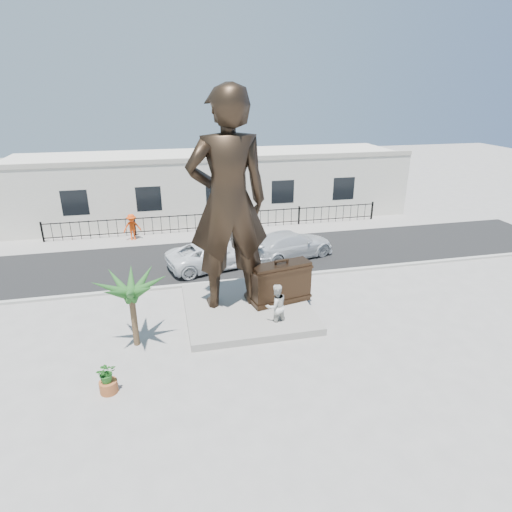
{
  "coord_description": "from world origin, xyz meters",
  "views": [
    {
      "loc": [
        -3.71,
        -14.35,
        8.97
      ],
      "look_at": [
        0.0,
        2.0,
        2.3
      ],
      "focal_mm": 30.0,
      "sensor_mm": 36.0,
      "label": 1
    }
  ],
  "objects_px": {
    "tourist": "(276,306)",
    "suitcase": "(281,283)",
    "car_white": "(214,255)",
    "statue": "(228,203)"
  },
  "relations": [
    {
      "from": "statue",
      "to": "car_white",
      "type": "bearing_deg",
      "value": -91.13
    },
    {
      "from": "car_white",
      "to": "suitcase",
      "type": "bearing_deg",
      "value": -170.61
    },
    {
      "from": "tourist",
      "to": "statue",
      "type": "bearing_deg",
      "value": -64.71
    },
    {
      "from": "statue",
      "to": "suitcase",
      "type": "distance_m",
      "value": 4.14
    },
    {
      "from": "statue",
      "to": "tourist",
      "type": "bearing_deg",
      "value": 126.94
    },
    {
      "from": "tourist",
      "to": "suitcase",
      "type": "bearing_deg",
      "value": -126.35
    },
    {
      "from": "suitcase",
      "to": "tourist",
      "type": "bearing_deg",
      "value": -124.46
    },
    {
      "from": "statue",
      "to": "car_white",
      "type": "xyz_separation_m",
      "value": [
        -0.07,
        4.72,
        -4.01
      ]
    },
    {
      "from": "tourist",
      "to": "car_white",
      "type": "distance_m",
      "value": 6.78
    },
    {
      "from": "suitcase",
      "to": "car_white",
      "type": "relative_size",
      "value": 0.51
    }
  ]
}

